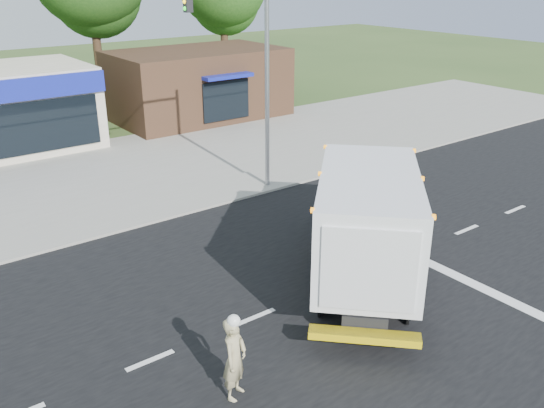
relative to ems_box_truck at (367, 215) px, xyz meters
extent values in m
plane|color=#385123|center=(-0.71, 0.20, -2.03)|extent=(120.00, 120.00, 0.00)
cube|color=black|center=(-0.71, 0.20, -2.03)|extent=(60.00, 14.00, 0.02)
cube|color=gray|center=(-0.71, 8.40, -1.97)|extent=(60.00, 2.40, 0.12)
cube|color=gray|center=(-0.71, 14.20, -2.02)|extent=(60.00, 9.00, 0.02)
cube|color=silver|center=(-6.71, 0.20, -2.01)|extent=(1.20, 0.15, 0.01)
cube|color=silver|center=(-3.71, 0.20, -2.01)|extent=(1.20, 0.15, 0.01)
cube|color=silver|center=(-0.71, 0.20, -2.01)|extent=(1.20, 0.15, 0.01)
cube|color=silver|center=(2.29, 0.20, -2.01)|extent=(1.20, 0.15, 0.01)
cube|color=silver|center=(5.29, 0.20, -2.01)|extent=(1.20, 0.15, 0.01)
cube|color=silver|center=(8.29, 0.20, -2.01)|extent=(1.20, 0.15, 0.01)
cube|color=silver|center=(2.29, -2.80, -2.01)|extent=(0.40, 7.00, 0.01)
cube|color=black|center=(-0.62, -0.61, -1.28)|extent=(4.55, 4.54, 0.37)
cube|color=silver|center=(2.07, 2.07, -0.37)|extent=(3.14, 3.14, 2.25)
cube|color=black|center=(2.79, 2.79, -0.16)|extent=(1.55, 1.55, 0.96)
cube|color=white|center=(-0.62, -0.61, 0.22)|extent=(5.61, 5.60, 2.52)
cube|color=silver|center=(-2.53, -2.52, 0.16)|extent=(1.56, 1.56, 2.03)
cube|color=yellow|center=(-2.66, -2.66, -1.44)|extent=(2.08, 2.08, 0.19)
cube|color=orange|center=(-0.62, -0.61, 1.45)|extent=(5.48, 5.48, 0.09)
cylinder|color=black|center=(1.39, 2.83, -1.52)|extent=(0.95, 0.95, 1.03)
cylinder|color=black|center=(2.83, 1.39, -1.52)|extent=(0.95, 0.95, 1.03)
cylinder|color=black|center=(-1.90, -0.39, -1.52)|extent=(0.95, 0.95, 1.03)
cylinder|color=black|center=(-0.39, -1.90, -1.52)|extent=(0.95, 0.95, 1.03)
imported|color=tan|center=(-5.76, -1.95, -1.08)|extent=(0.83, 0.75, 1.90)
sphere|color=white|center=(-5.76, -1.95, -0.17)|extent=(0.28, 0.28, 0.28)
cube|color=#382316|center=(6.29, 20.20, -0.03)|extent=(10.00, 6.00, 4.00)
cube|color=navy|center=(6.29, 17.10, 0.87)|extent=(3.00, 1.20, 0.20)
cube|color=black|center=(6.29, 17.15, -0.53)|extent=(3.00, 0.12, 2.20)
cylinder|color=gray|center=(2.29, 7.80, 1.97)|extent=(0.18, 0.18, 8.00)
cube|color=black|center=(-1.01, 7.80, 5.37)|extent=(0.25, 0.25, 0.70)
cylinder|color=#332114|center=(3.29, 28.20, 1.89)|extent=(0.56, 0.56, 7.84)
cylinder|color=#332114|center=(13.29, 28.20, 1.47)|extent=(0.56, 0.56, 7.00)
sphere|color=#1F4E16|center=(13.79, 28.70, 4.17)|extent=(5.20, 5.20, 5.20)
camera|label=1|loc=(-11.02, -10.25, 6.40)|focal=38.00mm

